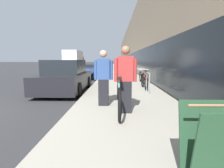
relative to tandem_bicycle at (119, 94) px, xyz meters
name	(u,v)px	position (x,y,z in m)	size (l,w,h in m)	color
sidewalk_slab	(118,70)	(0.31, 19.97, -0.47)	(3.33, 70.00, 0.14)	#A39E8E
storefront_facade	(154,48)	(7.02, 27.97, 3.04)	(10.01, 70.00, 7.19)	tan
tandem_bicycle	(119,94)	(0.00, 0.00, 0.00)	(0.52, 2.91, 0.96)	black
person_rider	(125,80)	(0.16, -0.38, 0.45)	(0.58, 0.23, 1.70)	black
person_bystander	(104,78)	(-0.44, 0.32, 0.41)	(0.55, 0.22, 1.63)	black
bike_rack_hoop	(148,80)	(1.24, 2.31, 0.11)	(0.05, 0.60, 0.84)	gray
cruiser_bike_nearest	(144,81)	(1.26, 3.35, -0.03)	(0.52, 1.77, 0.89)	black
cruiser_bike_middle	(142,77)	(1.45, 5.44, -0.05)	(0.52, 1.76, 0.84)	black
sandwich_board_sign	(212,145)	(0.95, -3.00, 0.05)	(0.56, 0.56, 0.90)	#23472D
parked_sedan_curbside	(65,77)	(-2.43, 3.28, 0.13)	(1.90, 4.05, 1.48)	black
vintage_roadster_curbside	(87,73)	(-2.39, 8.99, -0.06)	(1.88, 4.01, 1.10)	navy
moving_truck	(74,59)	(-7.40, 26.06, 0.98)	(2.46, 6.96, 3.03)	orange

